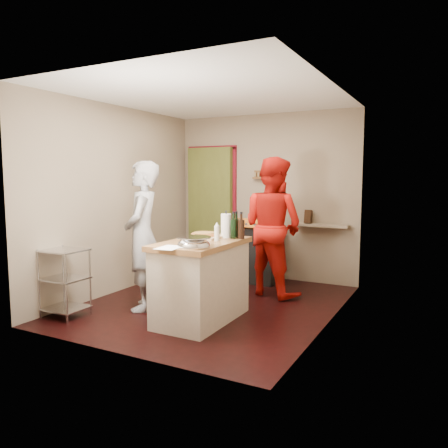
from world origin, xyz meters
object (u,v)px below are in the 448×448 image
(stove, at_px, (259,253))
(island, at_px, (202,279))
(wire_shelving, at_px, (65,279))
(person_stripe, at_px, (143,236))
(person_red, at_px, (273,227))

(stove, bearing_deg, island, -85.61)
(stove, height_order, wire_shelving, stove)
(person_stripe, relative_size, person_red, 0.96)
(wire_shelving, xyz_separation_m, island, (1.48, 0.61, 0.04))
(person_red, bearing_deg, stove, -35.45)
(person_red, bearing_deg, person_stripe, 67.18)
(stove, distance_m, island, 2.02)
(stove, height_order, person_red, person_red)
(person_stripe, bearing_deg, island, 59.77)
(island, bearing_deg, person_stripe, 176.53)
(wire_shelving, height_order, island, island)
(stove, xyz_separation_m, person_stripe, (-0.71, -1.96, 0.46))
(island, distance_m, person_stripe, 0.96)
(wire_shelving, distance_m, person_stripe, 1.02)
(stove, xyz_separation_m, island, (0.15, -2.01, 0.03))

